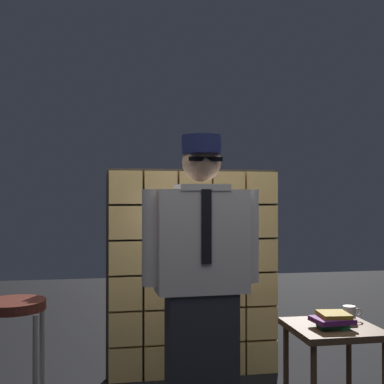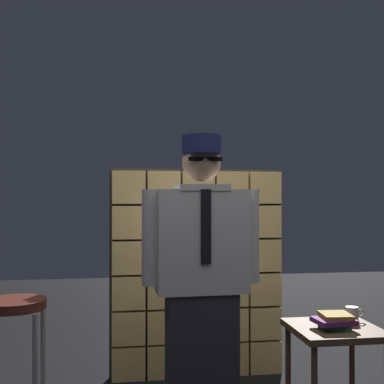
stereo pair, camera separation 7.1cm
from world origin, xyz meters
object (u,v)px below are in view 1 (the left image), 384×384
at_px(standing_person, 202,280).
at_px(bar_stool, 13,341).
at_px(coffee_mug, 350,313).
at_px(book_stack, 333,320).
at_px(side_table, 333,338).

height_order(standing_person, bar_stool, standing_person).
bearing_deg(coffee_mug, bar_stool, -173.54).
relative_size(book_stack, coffee_mug, 1.94).
distance_m(book_stack, coffee_mug, 0.23).
height_order(book_stack, coffee_mug, coffee_mug).
distance_m(standing_person, side_table, 0.94).
relative_size(side_table, book_stack, 2.34).
bearing_deg(bar_stool, coffee_mug, 6.46).
bearing_deg(side_table, coffee_mug, 29.67).
xyz_separation_m(book_stack, coffee_mug, (0.18, 0.13, 0.00)).
relative_size(bar_stool, side_table, 1.43).
bearing_deg(book_stack, bar_stool, -177.04).
relative_size(standing_person, side_table, 3.00).
bearing_deg(side_table, bar_stool, -175.79).
xyz_separation_m(bar_stool, side_table, (1.86, 0.14, -0.11)).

